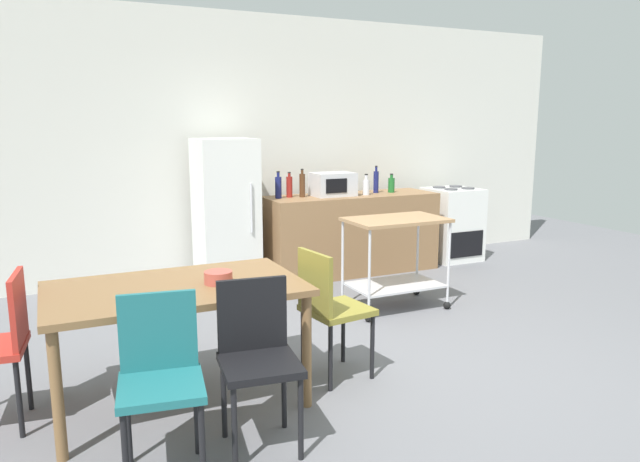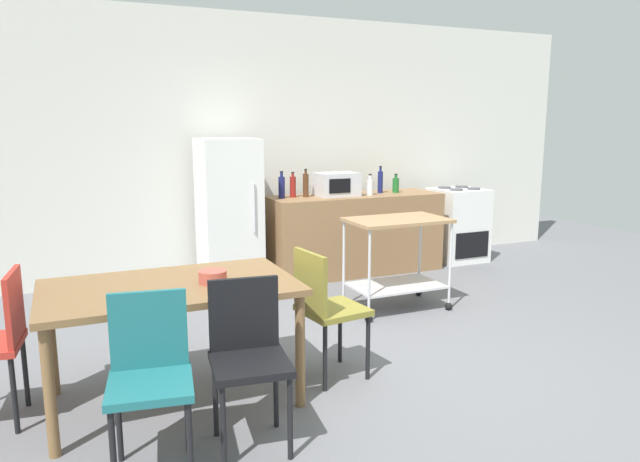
% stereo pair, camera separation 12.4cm
% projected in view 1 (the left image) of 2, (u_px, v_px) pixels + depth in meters
% --- Properties ---
extents(ground_plane, '(12.00, 12.00, 0.00)m').
position_uv_depth(ground_plane, '(412.00, 368.00, 4.14)').
color(ground_plane, slate).
extents(back_wall, '(8.40, 0.12, 2.90)m').
position_uv_depth(back_wall, '(258.00, 145.00, 6.72)').
color(back_wall, silver).
rests_on(back_wall, ground_plane).
extents(kitchen_counter, '(2.00, 0.64, 0.90)m').
position_uv_depth(kitchen_counter, '(351.00, 233.00, 6.75)').
color(kitchen_counter, olive).
rests_on(kitchen_counter, ground_plane).
extents(dining_table, '(1.50, 0.90, 0.75)m').
position_uv_depth(dining_table, '(176.00, 298.00, 3.53)').
color(dining_table, brown).
rests_on(dining_table, ground_plane).
extents(chair_black, '(0.45, 0.45, 0.89)m').
position_uv_depth(chair_black, '(257.00, 352.00, 3.10)').
color(chair_black, black).
rests_on(chair_black, ground_plane).
extents(chair_teal, '(0.46, 0.46, 0.89)m').
position_uv_depth(chair_teal, '(160.00, 373.00, 2.84)').
color(chair_teal, '#1E666B').
rests_on(chair_teal, ground_plane).
extents(chair_olive, '(0.45, 0.45, 0.89)m').
position_uv_depth(chair_olive, '(329.00, 305.00, 3.90)').
color(chair_olive, olive).
rests_on(chair_olive, ground_plane).
extents(stove_oven, '(0.60, 0.61, 0.92)m').
position_uv_depth(stove_oven, '(452.00, 224.00, 7.37)').
color(stove_oven, white).
rests_on(stove_oven, ground_plane).
extents(refrigerator, '(0.60, 0.63, 1.55)m').
position_uv_depth(refrigerator, '(226.00, 213.00, 6.17)').
color(refrigerator, white).
rests_on(refrigerator, ground_plane).
extents(kitchen_cart, '(0.91, 0.57, 0.85)m').
position_uv_depth(kitchen_cart, '(396.00, 248.00, 5.40)').
color(kitchen_cart, '#A37A51').
rests_on(kitchen_cart, ground_plane).
extents(bottle_soy_sauce, '(0.07, 0.07, 0.29)m').
position_uv_depth(bottle_soy_sauce, '(278.00, 187.00, 6.33)').
color(bottle_soy_sauce, navy).
rests_on(bottle_soy_sauce, kitchen_counter).
extents(bottle_wine, '(0.07, 0.07, 0.28)m').
position_uv_depth(bottle_wine, '(289.00, 186.00, 6.42)').
color(bottle_wine, maroon).
rests_on(bottle_wine, kitchen_counter).
extents(bottle_soda, '(0.06, 0.06, 0.31)m').
position_uv_depth(bottle_soda, '(302.00, 185.00, 6.44)').
color(bottle_soda, '#4C2D19').
rests_on(bottle_soda, kitchen_counter).
extents(microwave, '(0.46, 0.35, 0.26)m').
position_uv_depth(microwave, '(333.00, 184.00, 6.55)').
color(microwave, silver).
rests_on(microwave, kitchen_counter).
extents(bottle_hot_sauce, '(0.08, 0.08, 0.24)m').
position_uv_depth(bottle_hot_sauce, '(366.00, 187.00, 6.63)').
color(bottle_hot_sauce, silver).
rests_on(bottle_hot_sauce, kitchen_counter).
extents(bottle_vinegar, '(0.06, 0.06, 0.31)m').
position_uv_depth(bottle_vinegar, '(376.00, 181.00, 6.83)').
color(bottle_vinegar, navy).
rests_on(bottle_vinegar, kitchen_counter).
extents(bottle_olive_oil, '(0.08, 0.08, 0.22)m').
position_uv_depth(bottle_olive_oil, '(391.00, 185.00, 6.87)').
color(bottle_olive_oil, '#1E6628').
rests_on(bottle_olive_oil, kitchen_counter).
extents(fruit_bowl, '(0.17, 0.17, 0.08)m').
position_uv_depth(fruit_bowl, '(218.00, 277.00, 3.55)').
color(fruit_bowl, '#B24C3F').
rests_on(fruit_bowl, dining_table).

